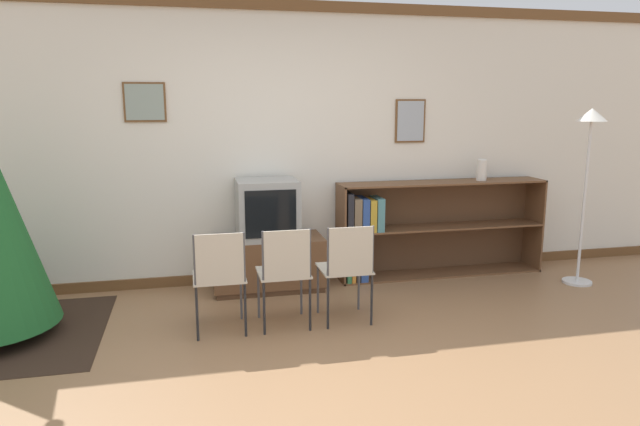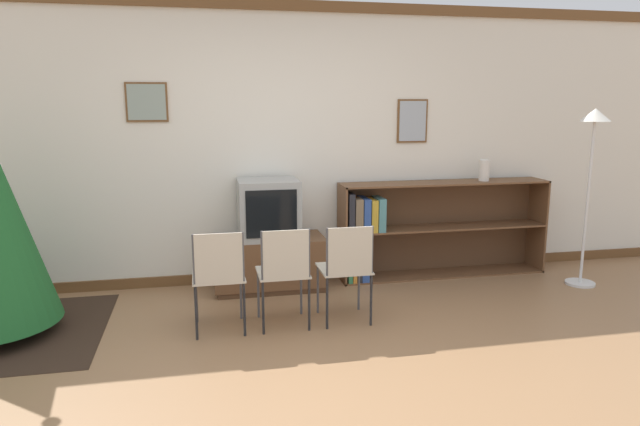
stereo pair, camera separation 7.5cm
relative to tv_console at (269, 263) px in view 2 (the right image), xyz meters
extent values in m
plane|color=#936B47|center=(0.15, -1.87, -0.25)|extent=(24.00, 24.00, 0.00)
cube|color=silver|center=(0.15, 0.32, 1.10)|extent=(8.73, 0.08, 2.70)
cube|color=brown|center=(0.15, 0.27, 2.40)|extent=(8.73, 0.03, 0.10)
cube|color=brown|center=(0.15, 0.27, -0.20)|extent=(8.73, 0.03, 0.10)
cube|color=brown|center=(-1.06, 0.27, 1.51)|extent=(0.37, 0.02, 0.36)
cube|color=gray|center=(-1.06, 0.26, 1.51)|extent=(0.34, 0.01, 0.32)
cube|color=brown|center=(1.51, 0.27, 1.32)|extent=(0.32, 0.02, 0.43)
cube|color=#9EA8B2|center=(1.51, 0.26, 1.32)|extent=(0.28, 0.01, 0.40)
cube|color=#4C311E|center=(0.00, 0.00, -0.23)|extent=(1.01, 0.48, 0.05)
cube|color=brown|center=(0.00, 0.00, 0.02)|extent=(1.05, 0.50, 0.45)
cube|color=#9E9E99|center=(0.00, 0.00, 0.53)|extent=(0.56, 0.48, 0.55)
cube|color=black|center=(0.00, -0.25, 0.53)|extent=(0.46, 0.01, 0.43)
cube|color=#BCB29E|center=(-0.50, -0.91, 0.18)|extent=(0.40, 0.40, 0.02)
cube|color=#BCB29E|center=(-0.50, -1.10, 0.38)|extent=(0.35, 0.01, 0.38)
cylinder|color=#4C4C51|center=(-0.68, -0.73, -0.04)|extent=(0.02, 0.02, 0.42)
cylinder|color=#4C4C51|center=(-0.32, -0.73, -0.04)|extent=(0.02, 0.02, 0.42)
cylinder|color=#4C4C51|center=(-0.68, -1.09, -0.04)|extent=(0.02, 0.02, 0.42)
cylinder|color=#4C4C51|center=(-0.32, -1.09, -0.04)|extent=(0.02, 0.02, 0.42)
cylinder|color=#4C4C51|center=(-0.68, -1.09, 0.16)|extent=(0.02, 0.02, 0.82)
cylinder|color=#4C4C51|center=(-0.32, -1.09, 0.16)|extent=(0.02, 0.02, 0.82)
cube|color=#BCB29E|center=(0.00, -0.91, 0.18)|extent=(0.40, 0.40, 0.02)
cube|color=#BCB29E|center=(0.00, -1.10, 0.38)|extent=(0.35, 0.01, 0.38)
cylinder|color=#4C4C51|center=(-0.18, -0.73, -0.04)|extent=(0.02, 0.02, 0.42)
cylinder|color=#4C4C51|center=(0.18, -0.73, -0.04)|extent=(0.02, 0.02, 0.42)
cylinder|color=#4C4C51|center=(-0.18, -1.09, -0.04)|extent=(0.02, 0.02, 0.42)
cylinder|color=#4C4C51|center=(0.18, -1.09, -0.04)|extent=(0.02, 0.02, 0.42)
cylinder|color=#4C4C51|center=(-0.18, -1.09, 0.16)|extent=(0.02, 0.02, 0.82)
cylinder|color=#4C4C51|center=(0.18, -1.09, 0.16)|extent=(0.02, 0.02, 0.82)
cube|color=#BCB29E|center=(0.50, -0.91, 0.18)|extent=(0.40, 0.40, 0.02)
cube|color=#BCB29E|center=(0.50, -1.10, 0.38)|extent=(0.35, 0.01, 0.38)
cylinder|color=#4C4C51|center=(0.32, -0.73, -0.04)|extent=(0.02, 0.02, 0.42)
cylinder|color=#4C4C51|center=(0.68, -0.73, -0.04)|extent=(0.02, 0.02, 0.42)
cylinder|color=#4C4C51|center=(0.32, -1.09, -0.04)|extent=(0.02, 0.02, 0.42)
cylinder|color=#4C4C51|center=(0.68, -1.09, -0.04)|extent=(0.02, 0.02, 0.42)
cylinder|color=#4C4C51|center=(0.32, -1.09, 0.16)|extent=(0.02, 0.02, 0.82)
cylinder|color=#4C4C51|center=(0.68, -1.09, 0.16)|extent=(0.02, 0.02, 0.82)
cube|color=brown|center=(0.74, 0.08, 0.23)|extent=(0.02, 0.36, 0.97)
cube|color=brown|center=(2.88, 0.08, 0.23)|extent=(0.02, 0.36, 0.97)
cube|color=brown|center=(1.81, 0.08, 0.71)|extent=(2.16, 0.36, 0.02)
cube|color=brown|center=(1.81, 0.08, -0.24)|extent=(2.16, 0.36, 0.02)
cube|color=brown|center=(1.81, 0.08, 0.25)|extent=(2.12, 0.36, 0.02)
cube|color=brown|center=(1.81, 0.26, 0.23)|extent=(2.16, 0.01, 0.97)
cube|color=#337547|center=(0.79, 0.05, -0.02)|extent=(0.04, 0.29, 0.42)
cube|color=orange|center=(0.83, 0.02, -0.02)|extent=(0.04, 0.23, 0.43)
cube|color=#232328|center=(0.88, 0.04, -0.06)|extent=(0.04, 0.26, 0.35)
cube|color=#2D4C93|center=(0.94, 0.06, -0.02)|extent=(0.07, 0.30, 0.42)
cube|color=#232328|center=(0.79, 0.05, 0.46)|extent=(0.06, 0.29, 0.39)
cube|color=#756047|center=(0.87, 0.01, 0.43)|extent=(0.07, 0.20, 0.34)
cube|color=#2D4C93|center=(0.95, 0.05, 0.43)|extent=(0.07, 0.29, 0.33)
cube|color=gold|center=(1.02, 0.03, 0.42)|extent=(0.06, 0.25, 0.32)
cube|color=teal|center=(1.10, 0.04, 0.43)|extent=(0.07, 0.27, 0.33)
cylinder|color=silver|center=(2.22, 0.07, 0.83)|extent=(0.10, 0.10, 0.21)
torus|color=silver|center=(2.22, 0.07, 0.93)|extent=(0.09, 0.09, 0.02)
cylinder|color=silver|center=(3.01, -0.51, -0.24)|extent=(0.28, 0.28, 0.03)
cylinder|color=silver|center=(3.01, -0.51, 0.55)|extent=(0.03, 0.03, 1.56)
cone|color=white|center=(3.01, -0.51, 1.39)|extent=(0.28, 0.28, 0.12)
camera|label=1|loc=(-0.68, -5.22, 1.52)|focal=32.00mm
camera|label=2|loc=(-0.61, -5.24, 1.52)|focal=32.00mm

